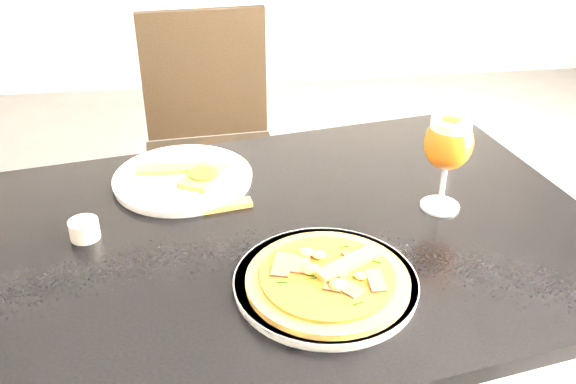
{
  "coord_description": "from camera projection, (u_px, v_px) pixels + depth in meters",
  "views": [
    {
      "loc": [
        -0.15,
        -0.69,
        1.41
      ],
      "look_at": [
        -0.02,
        0.28,
        0.83
      ],
      "focal_mm": 40.0,
      "sensor_mm": 36.0,
      "label": 1
    }
  ],
  "objects": [
    {
      "name": "dining_table",
      "position": [
        277.0,
        273.0,
        1.21
      ],
      "size": [
        1.32,
        0.99,
        0.75
      ],
      "rotation": [
        0.0,
        0.0,
        0.17
      ],
      "color": "black",
      "rests_on": "ground"
    },
    {
      "name": "chair_far",
      "position": [
        212.0,
        147.0,
        2.04
      ],
      "size": [
        0.45,
        0.45,
        0.9
      ],
      "rotation": [
        0.0,
        0.0,
        0.07
      ],
      "color": "black",
      "rests_on": "ground"
    },
    {
      "name": "plate_main",
      "position": [
        326.0,
        283.0,
        1.03
      ],
      "size": [
        0.32,
        0.32,
        0.02
      ],
      "primitive_type": "cylinder",
      "rotation": [
        0.0,
        0.0,
        0.08
      ],
      "color": "white",
      "rests_on": "dining_table"
    },
    {
      "name": "pizza",
      "position": [
        328.0,
        279.0,
        1.01
      ],
      "size": [
        0.26,
        0.26,
        0.03
      ],
      "rotation": [
        0.0,
        0.0,
        0.22
      ],
      "color": "olive",
      "rests_on": "plate_main"
    },
    {
      "name": "plate_second",
      "position": [
        183.0,
        178.0,
        1.33
      ],
      "size": [
        0.39,
        0.39,
        0.02
      ],
      "primitive_type": "cylinder",
      "rotation": [
        0.0,
        0.0,
        0.53
      ],
      "color": "white",
      "rests_on": "dining_table"
    },
    {
      "name": "crust_scraps",
      "position": [
        191.0,
        174.0,
        1.32
      ],
      "size": [
        0.19,
        0.12,
        0.01
      ],
      "rotation": [
        0.0,
        0.0,
        0.37
      ],
      "color": "olive",
      "rests_on": "plate_second"
    },
    {
      "name": "loose_crust",
      "position": [
        221.0,
        206.0,
        1.24
      ],
      "size": [
        0.12,
        0.05,
        0.01
      ],
      "primitive_type": "cube",
      "rotation": [
        0.0,
        0.0,
        0.18
      ],
      "color": "olive",
      "rests_on": "dining_table"
    },
    {
      "name": "sauce_cup",
      "position": [
        84.0,
        229.0,
        1.15
      ],
      "size": [
        0.05,
        0.05,
        0.04
      ],
      "color": "beige",
      "rests_on": "dining_table"
    },
    {
      "name": "beer_glass",
      "position": [
        449.0,
        144.0,
        1.18
      ],
      "size": [
        0.09,
        0.09,
        0.19
      ],
      "color": "silver",
      "rests_on": "dining_table"
    }
  ]
}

